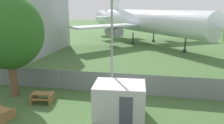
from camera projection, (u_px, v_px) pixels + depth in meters
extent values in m
cylinder|color=gray|center=(8.00, 76.00, 20.72)|extent=(0.07, 0.07, 1.81)
cylinder|color=gray|center=(33.00, 78.00, 20.25)|extent=(0.07, 0.07, 1.81)
cylinder|color=gray|center=(58.00, 79.00, 19.78)|extent=(0.07, 0.07, 1.81)
cylinder|color=gray|center=(85.00, 81.00, 19.30)|extent=(0.07, 0.07, 1.81)
cylinder|color=gray|center=(113.00, 83.00, 18.83)|extent=(0.07, 0.07, 1.81)
cylinder|color=gray|center=(143.00, 85.00, 18.36)|extent=(0.07, 0.07, 1.81)
cylinder|color=gray|center=(174.00, 87.00, 17.89)|extent=(0.07, 0.07, 1.81)
cylinder|color=gray|center=(207.00, 89.00, 17.41)|extent=(0.07, 0.07, 1.81)
cube|color=slate|center=(85.00, 81.00, 19.30)|extent=(56.00, 0.01, 1.81)
cylinder|color=white|center=(149.00, 21.00, 43.27)|extent=(22.70, 25.58, 4.47)
cone|color=white|center=(107.00, 18.00, 58.22)|extent=(6.68, 6.86, 4.02)
cube|color=white|center=(176.00, 23.00, 48.94)|extent=(13.55, 10.70, 0.30)
cylinder|color=#939399|center=(168.00, 28.00, 48.61)|extent=(4.14, 4.36, 2.01)
cube|color=white|center=(105.00, 26.00, 40.45)|extent=(12.02, 12.79, 0.30)
cylinder|color=#939399|center=(114.00, 31.00, 42.02)|extent=(4.14, 4.36, 2.01)
cube|color=white|center=(115.00, 17.00, 54.62)|extent=(9.80, 9.09, 0.20)
cylinder|color=#2D2D33|center=(185.00, 45.00, 35.92)|extent=(0.24, 0.24, 2.33)
cylinder|color=#2D2D33|center=(185.00, 51.00, 36.13)|extent=(0.59, 0.62, 0.56)
cylinder|color=#2D2D33|center=(154.00, 37.00, 46.63)|extent=(0.24, 0.24, 2.33)
cylinder|color=#2D2D33|center=(153.00, 41.00, 46.85)|extent=(0.59, 0.62, 0.56)
cylinder|color=#2D2D33|center=(133.00, 38.00, 44.08)|extent=(0.24, 0.24, 2.33)
cylinder|color=#2D2D33|center=(133.00, 43.00, 44.30)|extent=(0.59, 0.62, 0.56)
cube|color=silver|center=(120.00, 100.00, 14.70)|extent=(3.54, 2.70, 2.34)
cube|color=#4C515B|center=(126.00, 111.00, 13.48)|extent=(0.84, 0.09, 1.90)
cube|color=olive|center=(43.00, 93.00, 17.01)|extent=(1.70, 0.98, 0.04)
cube|color=olive|center=(45.00, 94.00, 17.63)|extent=(1.63, 0.50, 0.04)
cube|color=olive|center=(40.00, 100.00, 16.54)|extent=(1.63, 0.50, 0.04)
cube|color=olive|center=(52.00, 98.00, 17.07)|extent=(0.25, 1.39, 0.74)
cube|color=olive|center=(34.00, 97.00, 17.14)|extent=(0.25, 1.39, 0.74)
cube|color=olive|center=(7.00, 110.00, 14.91)|extent=(1.60, 0.64, 0.04)
cube|color=olive|center=(7.00, 116.00, 14.16)|extent=(0.38, 1.38, 0.74)
cylinder|color=brown|center=(14.00, 78.00, 18.00)|extent=(0.66, 0.66, 3.11)
ellipsoid|color=#2D6023|center=(8.00, 31.00, 17.05)|extent=(5.48, 5.48, 6.03)
cylinder|color=#99999E|center=(112.00, 54.00, 15.86)|extent=(0.16, 0.16, 7.94)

